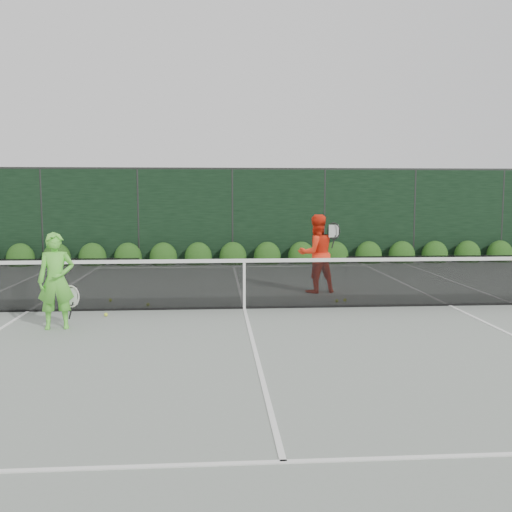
{
  "coord_description": "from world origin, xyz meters",
  "views": [
    {
      "loc": [
        -0.55,
        -10.9,
        2.23
      ],
      "look_at": [
        0.25,
        0.3,
        1.0
      ],
      "focal_mm": 40.0,
      "sensor_mm": 36.0,
      "label": 1
    }
  ],
  "objects": [
    {
      "name": "ground",
      "position": [
        0.0,
        0.0,
        0.0
      ],
      "size": [
        80.0,
        80.0,
        0.0
      ],
      "primitive_type": "plane",
      "color": "gray",
      "rests_on": "ground"
    },
    {
      "name": "tennis_net",
      "position": [
        -0.02,
        0.0,
        0.53
      ],
      "size": [
        12.9,
        0.1,
        1.07
      ],
      "color": "black",
      "rests_on": "ground"
    },
    {
      "name": "player_woman",
      "position": [
        -3.18,
        -1.4,
        0.8
      ],
      "size": [
        0.67,
        0.48,
        1.6
      ],
      "rotation": [
        0.0,
        0.0,
        0.18
      ],
      "color": "#62D73F",
      "rests_on": "ground"
    },
    {
      "name": "player_man",
      "position": [
        1.72,
        1.74,
        0.89
      ],
      "size": [
        1.01,
        0.87,
        1.77
      ],
      "rotation": [
        0.0,
        0.0,
        3.41
      ],
      "color": "#FF3215",
      "rests_on": "ground"
    },
    {
      "name": "court_lines",
      "position": [
        0.0,
        0.0,
        0.01
      ],
      "size": [
        11.03,
        23.83,
        0.01
      ],
      "color": "white",
      "rests_on": "ground"
    },
    {
      "name": "windscreen_fence",
      "position": [
        0.0,
        -2.71,
        1.51
      ],
      "size": [
        32.0,
        21.07,
        3.06
      ],
      "color": "black",
      "rests_on": "ground"
    },
    {
      "name": "hedge_row",
      "position": [
        -0.0,
        7.15,
        0.23
      ],
      "size": [
        31.66,
        0.65,
        0.94
      ],
      "color": "#14340E",
      "rests_on": "ground"
    },
    {
      "name": "tennis_balls",
      "position": [
        -0.63,
        0.38,
        0.03
      ],
      "size": [
        4.93,
        1.49,
        0.07
      ],
      "color": "#D3EC34",
      "rests_on": "ground"
    }
  ]
}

